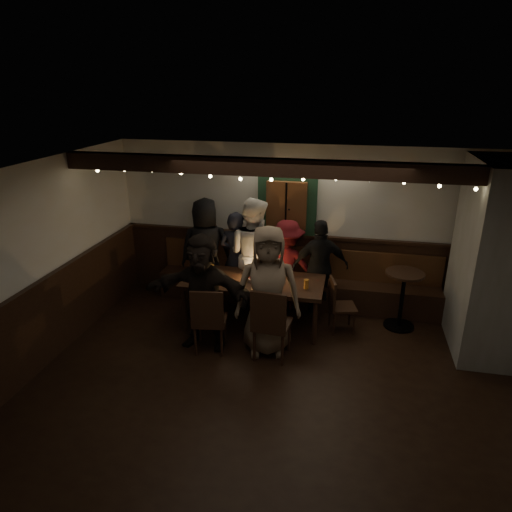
% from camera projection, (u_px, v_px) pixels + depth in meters
% --- Properties ---
extents(room, '(6.02, 5.01, 2.62)m').
position_uv_depth(room, '(366.00, 268.00, 6.33)').
color(room, black).
rests_on(room, ground).
extents(dining_table, '(2.08, 0.89, 0.90)m').
position_uv_depth(dining_table, '(253.00, 284.00, 6.76)').
color(dining_table, black).
rests_on(dining_table, ground).
extents(chair_near_left, '(0.50, 0.50, 0.97)m').
position_uv_depth(chair_near_left, '(209.00, 317.00, 6.09)').
color(chair_near_left, black).
rests_on(chair_near_left, ground).
extents(chair_near_right, '(0.50, 0.50, 1.04)m').
position_uv_depth(chair_near_right, '(270.00, 321.00, 5.92)').
color(chair_near_right, black).
rests_on(chair_near_right, ground).
extents(chair_end, '(0.45, 0.45, 0.82)m').
position_uv_depth(chair_end, '(338.00, 302.00, 6.69)').
color(chair_end, black).
rests_on(chair_end, ground).
extents(high_top, '(0.56, 0.56, 0.89)m').
position_uv_depth(high_top, '(403.00, 293.00, 6.75)').
color(high_top, black).
rests_on(high_top, ground).
extents(person_a, '(0.98, 0.79, 1.74)m').
position_uv_depth(person_a, '(206.00, 250.00, 7.59)').
color(person_a, black).
rests_on(person_a, ground).
extents(person_b, '(0.65, 0.49, 1.59)m').
position_uv_depth(person_b, '(236.00, 259.00, 7.38)').
color(person_b, black).
rests_on(person_b, ground).
extents(person_c, '(1.09, 0.98, 1.83)m').
position_uv_depth(person_c, '(253.00, 254.00, 7.29)').
color(person_c, silver).
rests_on(person_c, ground).
extents(person_d, '(0.97, 0.57, 1.49)m').
position_uv_depth(person_d, '(287.00, 265.00, 7.28)').
color(person_d, '#440B0F').
rests_on(person_d, ground).
extents(person_e, '(0.96, 0.60, 1.53)m').
position_uv_depth(person_e, '(320.00, 267.00, 7.16)').
color(person_e, black).
rests_on(person_e, ground).
extents(person_f, '(1.55, 0.57, 1.64)m').
position_uv_depth(person_f, '(203.00, 292.00, 6.18)').
color(person_f, black).
rests_on(person_f, ground).
extents(person_g, '(0.98, 0.74, 1.80)m').
position_uv_depth(person_g, '(268.00, 291.00, 6.02)').
color(person_g, brown).
rests_on(person_g, ground).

